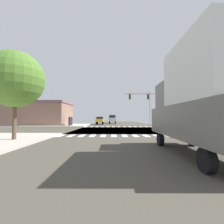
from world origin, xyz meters
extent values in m
cube|color=#464138|center=(0.00, 0.00, -0.03)|extent=(14.00, 90.00, 0.05)
cube|color=#464138|center=(0.00, 0.00, -0.03)|extent=(90.00, 12.00, 0.05)
cube|color=#B2ADA3|center=(13.00, 12.00, 0.07)|extent=(12.00, 12.00, 0.14)
cube|color=#AEAE9D|center=(-13.00, 12.00, 0.07)|extent=(12.00, 12.00, 0.14)
cube|color=white|center=(-6.75, -7.30, 0.00)|extent=(0.50, 2.00, 0.01)
cube|color=white|center=(-5.75, -7.30, 0.00)|extent=(0.50, 2.00, 0.01)
cube|color=white|center=(-4.75, -7.30, 0.00)|extent=(0.50, 2.00, 0.01)
cube|color=white|center=(-3.75, -7.30, 0.00)|extent=(0.50, 2.00, 0.01)
cube|color=white|center=(-2.75, -7.30, 0.00)|extent=(0.50, 2.00, 0.01)
cube|color=white|center=(-1.75, -7.30, 0.00)|extent=(0.50, 2.00, 0.01)
cube|color=white|center=(-0.75, -7.30, 0.00)|extent=(0.50, 2.00, 0.01)
cube|color=white|center=(0.25, -7.30, 0.00)|extent=(0.50, 2.00, 0.01)
cube|color=white|center=(1.25, -7.30, 0.00)|extent=(0.50, 2.00, 0.01)
cube|color=white|center=(2.25, -7.30, 0.00)|extent=(0.50, 2.00, 0.01)
cube|color=white|center=(3.25, -7.30, 0.00)|extent=(0.50, 2.00, 0.01)
cube|color=white|center=(4.25, -7.30, 0.00)|extent=(0.50, 2.00, 0.01)
cube|color=white|center=(5.25, -7.30, 0.00)|extent=(0.50, 2.00, 0.01)
cube|color=white|center=(6.25, -7.30, 0.00)|extent=(0.50, 2.00, 0.01)
cube|color=white|center=(-6.75, 7.30, 0.00)|extent=(0.50, 2.00, 0.01)
cube|color=white|center=(-5.75, 7.30, 0.00)|extent=(0.50, 2.00, 0.01)
cube|color=white|center=(-4.75, 7.30, 0.00)|extent=(0.50, 2.00, 0.01)
cube|color=white|center=(-3.75, 7.30, 0.00)|extent=(0.50, 2.00, 0.01)
cube|color=white|center=(-2.75, 7.30, 0.00)|extent=(0.50, 2.00, 0.01)
cube|color=white|center=(-1.75, 7.30, 0.00)|extent=(0.50, 2.00, 0.01)
cube|color=white|center=(-0.75, 7.30, 0.00)|extent=(0.50, 2.00, 0.01)
cube|color=white|center=(0.25, 7.30, 0.00)|extent=(0.50, 2.00, 0.01)
cube|color=white|center=(1.25, 7.30, 0.00)|extent=(0.50, 2.00, 0.01)
cube|color=white|center=(2.25, 7.30, 0.00)|extent=(0.50, 2.00, 0.01)
cube|color=white|center=(3.25, 7.30, 0.00)|extent=(0.50, 2.00, 0.01)
cube|color=white|center=(4.25, 7.30, 0.00)|extent=(0.50, 2.00, 0.01)
cube|color=white|center=(5.25, 7.30, 0.00)|extent=(0.50, 2.00, 0.01)
cube|color=white|center=(6.25, 7.30, 0.00)|extent=(0.50, 2.00, 0.01)
cylinder|color=gray|center=(8.27, 7.63, 3.26)|extent=(0.20, 0.20, 6.53)
cylinder|color=gray|center=(4.31, 7.63, 6.13)|extent=(7.93, 0.14, 0.14)
cube|color=#1E5123|center=(4.70, 7.63, 5.58)|extent=(0.32, 0.40, 1.00)
sphere|color=red|center=(4.70, 7.38, 5.89)|extent=(0.22, 0.22, 0.22)
sphere|color=black|center=(4.70, 7.38, 5.58)|extent=(0.22, 0.22, 0.22)
sphere|color=black|center=(4.70, 7.38, 5.27)|extent=(0.22, 0.22, 0.22)
cube|color=#1E5123|center=(1.29, 7.63, 5.58)|extent=(0.32, 0.40, 1.00)
sphere|color=red|center=(1.29, 7.38, 5.89)|extent=(0.22, 0.22, 0.22)
sphere|color=black|center=(1.29, 7.38, 5.58)|extent=(0.22, 0.22, 0.22)
sphere|color=black|center=(1.29, 7.38, 5.27)|extent=(0.22, 0.22, 0.22)
cylinder|color=gray|center=(8.08, 21.13, 4.33)|extent=(0.16, 0.16, 8.66)
cylinder|color=gray|center=(7.38, 21.13, 8.56)|extent=(1.40, 0.10, 0.10)
ellipsoid|color=silver|center=(6.68, 21.13, 8.51)|extent=(0.60, 0.32, 0.20)
cube|color=#8C6655|center=(-17.66, 12.93, 2.33)|extent=(11.94, 8.93, 4.65)
cube|color=#7F5268|center=(-17.66, 12.93, 4.85)|extent=(12.24, 9.23, 0.40)
cube|color=black|center=(-10.19, 9.46, 0.90)|extent=(0.24, 2.20, 1.80)
cylinder|color=brown|center=(-8.96, -10.86, 1.68)|extent=(0.28, 0.28, 3.35)
sphere|color=#4C7729|center=(-8.96, -10.86, 4.48)|extent=(4.10, 4.10, 4.10)
cylinder|color=black|center=(-1.22, 20.46, 0.37)|extent=(0.26, 0.74, 0.74)
cylinder|color=black|center=(-2.78, 20.46, 0.37)|extent=(0.26, 0.74, 0.74)
cylinder|color=black|center=(-1.22, 23.58, 0.37)|extent=(0.26, 0.74, 0.74)
cylinder|color=black|center=(-2.78, 23.58, 0.37)|extent=(0.26, 0.74, 0.74)
cube|color=silver|center=(-2.00, 22.02, 1.18)|extent=(1.96, 4.60, 0.88)
cube|color=black|center=(-2.00, 22.02, 1.98)|extent=(1.69, 3.22, 0.72)
cylinder|color=black|center=(-4.28, 15.43, 0.34)|extent=(0.26, 0.68, 0.68)
cylinder|color=black|center=(-5.72, 15.43, 0.34)|extent=(0.26, 0.68, 0.68)
cylinder|color=black|center=(-4.28, 18.35, 0.34)|extent=(0.26, 0.68, 0.68)
cylinder|color=black|center=(-5.72, 18.35, 0.34)|extent=(0.26, 0.68, 0.68)
cube|color=gold|center=(-5.00, 16.89, 1.01)|extent=(1.80, 4.30, 0.66)
cube|color=black|center=(-5.00, 16.89, 1.61)|extent=(1.55, 2.24, 0.54)
cylinder|color=black|center=(1.04, -12.61, 0.40)|extent=(0.26, 0.80, 0.80)
cylinder|color=black|center=(2.96, -12.61, 0.40)|extent=(0.26, 0.80, 0.80)
cylinder|color=black|center=(1.04, -17.50, 0.40)|extent=(0.26, 0.80, 0.80)
cube|color=#63625A|center=(2.00, -15.06, 1.54)|extent=(2.40, 7.20, 1.49)
cube|color=white|center=(2.00, -16.14, 3.57)|extent=(2.30, 4.18, 2.56)
cube|color=#63625A|center=(2.00, -12.90, 3.03)|extent=(2.11, 2.02, 1.49)
camera|label=1|loc=(-1.85, -22.58, 1.72)|focal=26.14mm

